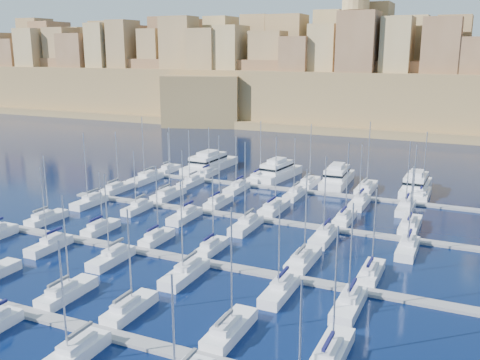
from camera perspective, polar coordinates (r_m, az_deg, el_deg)
The scene contains 50 objects.
ground at distance 88.20m, azimuth 0.04°, elevation -6.20°, with size 600.00×600.00×0.00m, color #031231.
pontoon_near at distance 61.57m, azimuth -13.66°, elevation -15.76°, with size 84.00×2.00×0.40m, color slate.
pontoon_mid_near at distance 78.10m, azimuth -3.64°, elevation -8.79°, with size 84.00×2.00×0.40m, color slate.
pontoon_mid_far at distance 96.84m, azimuth 2.49°, elevation -4.24°, with size 84.00×2.00×0.40m, color slate.
pontoon_far at distance 116.72m, azimuth 6.54°, elevation -1.16°, with size 84.00×2.00×0.40m, color slate.
sailboat_2 at distance 71.20m, azimuth -18.01°, elevation -11.34°, with size 2.61×8.71×13.48m.
sailboat_3 at distance 65.41m, azimuth -11.70°, elevation -13.26°, with size 2.48×8.28×13.00m.
sailboat_4 at distance 59.84m, azimuth -1.12°, elevation -15.66°, with size 2.75×9.16×14.64m.
sailboat_5 at distance 56.59m, azimuth 9.68°, elevation -17.75°, with size 2.76×9.20×14.21m.
sailboat_9 at distance 58.03m, azimuth -17.45°, elevation -17.38°, with size 2.71×9.05×13.27m.
sailboat_12 at distance 101.82m, azimuth -19.95°, elevation -3.86°, with size 2.54×8.47×12.29m.
sailboat_13 at distance 93.68m, azimuth -14.64°, elevation -4.99°, with size 2.36×7.85×10.67m.
sailboat_14 at distance 87.15m, azimuth -8.88°, elevation -6.12°, with size 2.26×7.53×12.66m.
sailboat_15 at distance 82.36m, azimuth -3.01°, elevation -7.17°, with size 2.25×7.52×12.16m.
sailboat_16 at distance 78.08m, azimuth 6.75°, elevation -8.43°, with size 2.83×9.42×14.32m.
sailboat_17 at distance 75.48m, azimuth 13.79°, elevation -9.58°, with size 2.48×8.26×12.63m.
sailboat_19 at distance 88.09m, azimuth -19.64°, elevation -6.56°, with size 2.44×8.14×13.40m.
sailboat_20 at distance 80.46m, azimuth -13.52°, elevation -8.06°, with size 2.56×8.53×13.64m.
sailboat_21 at distance 73.53m, azimuth -5.86°, elevation -9.86°, with size 2.81×9.37×14.28m.
sailboat_22 at distance 68.59m, azimuth 4.26°, elevation -11.66°, with size 2.59×8.65×12.50m.
sailboat_23 at distance 66.27m, azimuth 11.57°, elevation -12.87°, with size 2.69×8.98×13.71m.
sailboat_24 at distance 118.70m, azimuth -13.00°, elevation -0.91°, with size 2.65×8.84×13.37m.
sailboat_25 at distance 112.00m, azimuth -7.66°, elevation -1.55°, with size 2.95×9.83×13.98m.
sailboat_26 at distance 105.71m, azimuth -2.34°, elevation -2.37°, with size 2.51×8.38×14.26m.
sailboat_27 at distance 101.99m, azimuth 3.66°, elevation -2.98°, with size 3.03×10.09×14.70m.
sailboat_28 at distance 97.57m, azimuth 11.10°, elevation -4.01°, with size 2.60×8.67×14.60m.
sailboat_29 at distance 96.43m, azimuth 17.69°, elevation -4.63°, with size 2.99×9.96×15.03m.
sailboat_30 at distance 109.96m, azimuth -15.74°, elevation -2.25°, with size 2.61×8.70×14.81m.
sailboat_31 at distance 103.82m, azimuth -10.88°, elevation -2.93°, with size 2.28×7.60×12.14m.
sailboat_32 at distance 97.67m, azimuth -5.89°, elevation -3.81°, with size 2.66×8.86×13.16m.
sailboat_33 at distance 92.14m, azimuth 0.67°, elevation -4.81°, with size 2.80×9.33×15.60m.
sailboat_34 at distance 87.91m, azimuth 8.97°, elevation -5.93°, with size 2.75×9.15×14.35m.
sailboat_35 at distance 85.76m, azimuth 17.46°, elevation -6.93°, with size 2.69×8.98×13.88m.
sailboat_36 at distance 135.80m, azimuth -7.58°, elevation 1.16°, with size 2.28×7.61×11.55m.
sailboat_37 at distance 130.38m, azimuth -3.40°, elevation 0.73°, with size 2.31×7.70×12.22m.
sailboat_38 at distance 125.79m, azimuth 2.08°, elevation 0.27°, with size 2.88×9.59×14.40m.
sailboat_39 at distance 121.72m, azimuth 7.35°, elevation -0.29°, with size 2.80×9.34×14.39m.
sailboat_40 at distance 119.35m, azimuth 13.30°, elevation -0.83°, with size 3.18×10.59×15.47m.
sailboat_41 at distance 117.43m, azimuth 18.83°, elevation -1.46°, with size 2.93×9.77×14.15m.
sailboat_42 at distance 126.65m, azimuth -9.99°, elevation 0.17°, with size 3.20×10.68×15.51m.
sailboat_43 at distance 121.64m, azimuth -5.26°, elevation -0.26°, with size 2.54×8.45×12.98m.
sailboat_44 at distance 116.29m, azimuth -0.32°, elevation -0.86°, with size 2.66×8.86×12.43m.
sailboat_45 at distance 111.91m, azimuth 5.84°, elevation -1.52°, with size 2.48×8.27×13.00m.
sailboat_46 at distance 108.15m, azimuth 12.64°, elevation -2.33°, with size 2.73×9.12×12.70m.
sailboat_47 at distance 106.74m, azimuth 17.27°, elevation -2.84°, with size 2.79×9.31×13.91m.
motor_yacht_a at distance 136.97m, azimuth -3.29°, elevation 1.80°, with size 6.76×20.09×5.25m.
motor_yacht_b at distance 127.80m, azimuth 4.04°, elevation 0.91°, with size 6.96×16.89×5.25m.
motor_yacht_c at distance 123.68m, azimuth 10.32°, elevation 0.28°, with size 5.62×16.62×5.25m.
motor_yacht_d at distance 120.76m, azimuth 18.25°, elevation -0.52°, with size 5.16×16.33×5.25m.
fortified_city at distance 233.81m, azimuth 16.13°, elevation 9.50°, with size 460.00×108.95×59.52m.
Camera 1 is at (34.20, -75.49, 30.19)m, focal length 40.00 mm.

